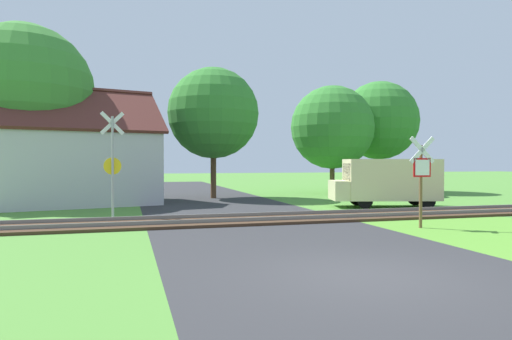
% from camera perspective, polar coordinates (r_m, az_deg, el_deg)
% --- Properties ---
extents(ground_plane, '(160.00, 160.00, 0.00)m').
position_cam_1_polar(ground_plane, '(8.83, 13.41, -12.73)').
color(ground_plane, '#4C8433').
extents(road_asphalt, '(7.24, 80.00, 0.01)m').
position_cam_1_polar(road_asphalt, '(10.58, 8.03, -10.41)').
color(road_asphalt, '#2D2D30').
rests_on(road_asphalt, ground).
extents(rail_track, '(60.00, 2.60, 0.22)m').
position_cam_1_polar(rail_track, '(16.27, -0.74, -6.21)').
color(rail_track, '#422D1E').
rests_on(rail_track, ground).
extents(stop_sign_near, '(0.88, 0.16, 2.92)m').
position_cam_1_polar(stop_sign_near, '(15.38, 19.97, -0.53)').
color(stop_sign_near, brown).
rests_on(stop_sign_near, ground).
extents(crossing_sign_far, '(0.87, 0.17, 3.98)m').
position_cam_1_polar(crossing_sign_far, '(17.71, -17.50, 1.28)').
color(crossing_sign_far, '#9E9EA5').
rests_on(crossing_sign_far, ground).
extents(house, '(9.63, 7.79, 5.90)m').
position_cam_1_polar(house, '(24.57, -22.49, 0.66)').
color(house, '#B7B7BC').
rests_on(house, ground).
extents(tree_left, '(6.73, 6.73, 9.00)m').
position_cam_1_polar(tree_left, '(25.80, -27.00, 8.72)').
color(tree_left, '#513823').
rests_on(tree_left, ground).
extents(tree_right, '(5.51, 5.51, 7.17)m').
position_cam_1_polar(tree_right, '(30.76, 9.52, 5.27)').
color(tree_right, '#513823').
rests_on(tree_right, ground).
extents(tree_center, '(5.29, 5.29, 7.60)m').
position_cam_1_polar(tree_center, '(26.84, -5.36, 7.08)').
color(tree_center, '#513823').
rests_on(tree_center, ground).
extents(tree_far, '(5.57, 5.57, 7.87)m').
position_cam_1_polar(tree_far, '(33.93, 15.15, 5.97)').
color(tree_far, '#513823').
rests_on(tree_far, ground).
extents(mail_truck, '(5.21, 3.02, 2.24)m').
position_cam_1_polar(mail_truck, '(22.22, 16.09, -1.27)').
color(mail_truck, beige).
rests_on(mail_truck, ground).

